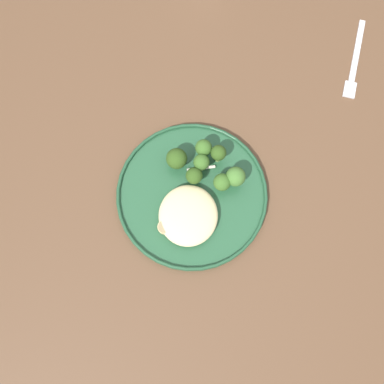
{
  "coord_description": "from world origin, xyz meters",
  "views": [
    {
      "loc": [
        0.2,
        -0.02,
        1.57
      ],
      "look_at": [
        -0.0,
        -0.03,
        0.76
      ],
      "focal_mm": 41.09,
      "sensor_mm": 36.0,
      "label": 1
    }
  ],
  "objects": [
    {
      "name": "wooden_dining_table",
      "position": [
        0.0,
        0.0,
        0.66
      ],
      "size": [
        1.4,
        1.0,
        0.74
      ],
      "color": "brown",
      "rests_on": "ground"
    },
    {
      "name": "broccoli_floret_right_tilted",
      "position": [
        -0.05,
        -0.02,
        0.78
      ],
      "size": [
        0.03,
        0.03,
        0.05
      ],
      "color": "#7A994C",
      "rests_on": "dinner_plate"
    },
    {
      "name": "broccoli_floret_front_edge",
      "position": [
        -0.07,
        0.01,
        0.79
      ],
      "size": [
        0.03,
        0.03,
        0.05
      ],
      "color": "#89A356",
      "rests_on": "dinner_plate"
    },
    {
      "name": "broccoli_floret_near_rim",
      "position": [
        -0.08,
        -0.02,
        0.79
      ],
      "size": [
        0.03,
        0.03,
        0.05
      ],
      "color": "#7A994C",
      "rests_on": "dinner_plate"
    },
    {
      "name": "dinner_plate",
      "position": [
        -0.0,
        -0.03,
        0.75
      ],
      "size": [
        0.29,
        0.29,
        0.02
      ],
      "color": "#235133",
      "rests_on": "wooden_dining_table"
    },
    {
      "name": "seared_scallop_tiny_bay",
      "position": [
        0.02,
        -0.01,
        0.76
      ],
      "size": [
        0.03,
        0.03,
        0.01
      ],
      "color": "#E5C689",
      "rests_on": "dinner_plate"
    },
    {
      "name": "seared_scallop_on_noodles",
      "position": [
        0.07,
        -0.08,
        0.76
      ],
      "size": [
        0.03,
        0.03,
        0.02
      ],
      "color": "#E5C689",
      "rests_on": "dinner_plate"
    },
    {
      "name": "seared_scallop_half_hidden",
      "position": [
        0.04,
        -0.08,
        0.76
      ],
      "size": [
        0.03,
        0.03,
        0.01
      ],
      "color": "#E5C689",
      "rests_on": "dinner_plate"
    },
    {
      "name": "onion_sliver_pale_crescent",
      "position": [
        -0.05,
        -0.02,
        0.75
      ],
      "size": [
        0.02,
        0.06,
        0.0
      ],
      "primitive_type": "cube",
      "rotation": [
        0.0,
        0.0,
        4.91
      ],
      "color": "silver",
      "rests_on": "dinner_plate"
    },
    {
      "name": "dinner_fork",
      "position": [
        -0.31,
        0.29,
        0.74
      ],
      "size": [
        0.19,
        0.05,
        0.0
      ],
      "color": "silver",
      "rests_on": "wooden_dining_table"
    },
    {
      "name": "onion_sliver_curled_piece",
      "position": [
        -0.09,
        -0.01,
        0.75
      ],
      "size": [
        0.02,
        0.05,
        0.0
      ],
      "primitive_type": "cube",
      "rotation": [
        0.0,
        0.0,
        4.28
      ],
      "color": "silver",
      "rests_on": "dinner_plate"
    },
    {
      "name": "seared_scallop_right_edge",
      "position": [
        0.06,
        -0.02,
        0.76
      ],
      "size": [
        0.03,
        0.03,
        0.01
      ],
      "color": "#E5C689",
      "rests_on": "dinner_plate"
    },
    {
      "name": "ground",
      "position": [
        0.0,
        0.0,
        0.0
      ],
      "size": [
        6.0,
        6.0,
        0.0
      ],
      "primitive_type": "plane",
      "color": "#47423D"
    },
    {
      "name": "broccoli_floret_split_head",
      "position": [
        -0.03,
        0.05,
        0.78
      ],
      "size": [
        0.04,
        0.04,
        0.05
      ],
      "color": "#7A994C",
      "rests_on": "dinner_plate"
    },
    {
      "name": "noodle_bed",
      "position": [
        0.04,
        -0.04,
        0.76
      ],
      "size": [
        0.12,
        0.11,
        0.03
      ],
      "color": "beige",
      "rests_on": "dinner_plate"
    },
    {
      "name": "broccoli_floret_small_sprig",
      "position": [
        -0.03,
        -0.03,
        0.78
      ],
      "size": [
        0.03,
        0.03,
        0.05
      ],
      "color": "#89A356",
      "rests_on": "dinner_plate"
    },
    {
      "name": "broccoli_floret_rear_charred",
      "position": [
        -0.06,
        -0.07,
        0.78
      ],
      "size": [
        0.04,
        0.04,
        0.05
      ],
      "color": "#89A356",
      "rests_on": "dinner_plate"
    },
    {
      "name": "broccoli_floret_left_leaning",
      "position": [
        -0.02,
        0.02,
        0.78
      ],
      "size": [
        0.03,
        0.03,
        0.05
      ],
      "color": "#7A994C",
      "rests_on": "dinner_plate"
    }
  ]
}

